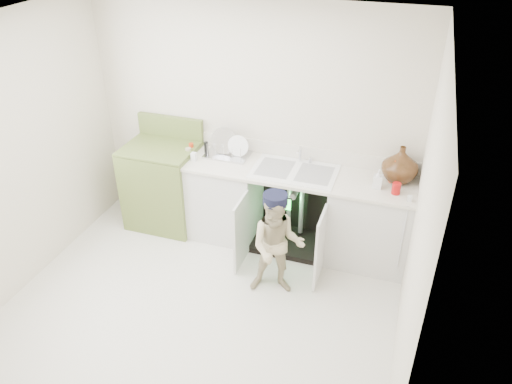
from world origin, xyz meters
TOP-DOWN VIEW (x-y plane):
  - ground at (0.00, 0.00)m, footprint 3.50×3.50m
  - room_shell at (0.00, 0.00)m, footprint 6.00×5.50m
  - counter_run at (0.59, 1.21)m, footprint 2.44×1.02m
  - avocado_stove at (-0.95, 1.18)m, footprint 0.77×0.65m
  - repair_worker at (0.60, 0.44)m, footprint 0.59×0.67m

SIDE VIEW (x-z plane):
  - ground at x=0.00m, z-range 0.00..0.00m
  - counter_run at x=0.59m, z-range -0.15..1.11m
  - avocado_stove at x=-0.95m, z-range -0.11..1.09m
  - repair_worker at x=0.60m, z-range 0.00..1.07m
  - room_shell at x=0.00m, z-range 0.62..1.88m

